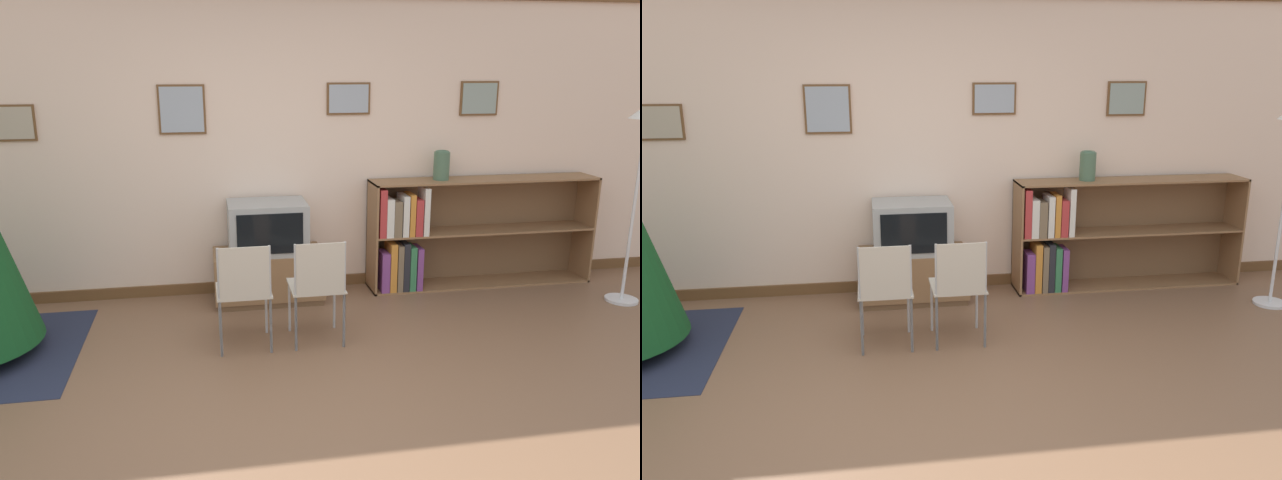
{
  "view_description": "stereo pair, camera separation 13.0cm",
  "coord_description": "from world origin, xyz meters",
  "views": [
    {
      "loc": [
        -0.51,
        -3.11,
        2.04
      ],
      "look_at": [
        0.3,
        1.34,
        0.77
      ],
      "focal_mm": 35.0,
      "sensor_mm": 36.0,
      "label": 1
    },
    {
      "loc": [
        -0.39,
        -3.13,
        2.04
      ],
      "look_at": [
        0.3,
        1.34,
        0.77
      ],
      "focal_mm": 35.0,
      "sensor_mm": 36.0,
      "label": 2
    }
  ],
  "objects": [
    {
      "name": "wall_back",
      "position": [
        -0.0,
        2.48,
        1.35
      ],
      "size": [
        9.2,
        0.11,
        2.7
      ],
      "color": "beige",
      "rests_on": "ground_plane"
    },
    {
      "name": "bookshelf",
      "position": [
        1.63,
        2.25,
        0.51
      ],
      "size": [
        2.16,
        0.36,
        1.03
      ],
      "color": "olive",
      "rests_on": "ground_plane"
    },
    {
      "name": "television",
      "position": [
        -0.02,
        2.16,
        0.67
      ],
      "size": [
        0.68,
        0.49,
        0.44
      ],
      "color": "#9E9E99",
      "rests_on": "tv_console"
    },
    {
      "name": "folding_chair_left",
      "position": [
        -0.3,
        1.17,
        0.47
      ],
      "size": [
        0.4,
        0.4,
        0.82
      ],
      "color": "#BCB29E",
      "rests_on": "ground_plane"
    },
    {
      "name": "vase",
      "position": [
        1.59,
        2.26,
        1.16
      ],
      "size": [
        0.15,
        0.15,
        0.27
      ],
      "color": "#47664C",
      "rests_on": "bookshelf"
    },
    {
      "name": "tv_console",
      "position": [
        -0.02,
        2.16,
        0.23
      ],
      "size": [
        0.96,
        0.5,
        0.45
      ],
      "color": "brown",
      "rests_on": "ground_plane"
    },
    {
      "name": "ground_plane",
      "position": [
        0.0,
        0.0,
        0.0
      ],
      "size": [
        24.0,
        24.0,
        0.0
      ],
      "primitive_type": "plane",
      "color": "brown"
    },
    {
      "name": "folding_chair_right",
      "position": [
        0.25,
        1.17,
        0.47
      ],
      "size": [
        0.4,
        0.4,
        0.82
      ],
      "color": "#BCB29E",
      "rests_on": "ground_plane"
    }
  ]
}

